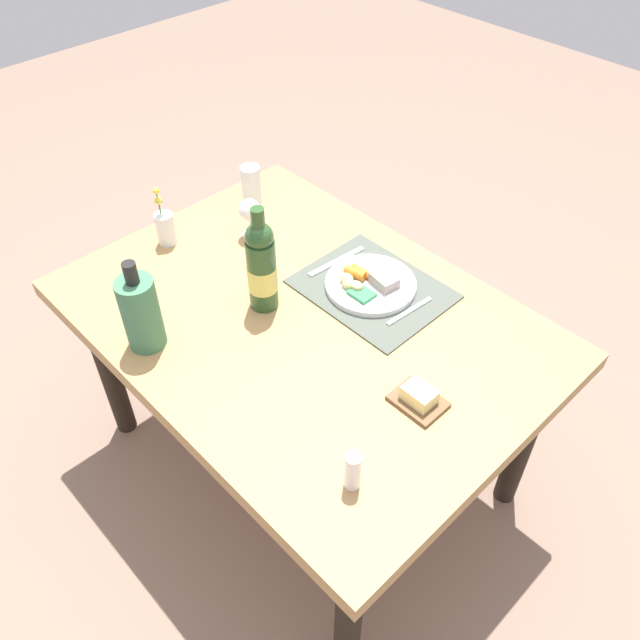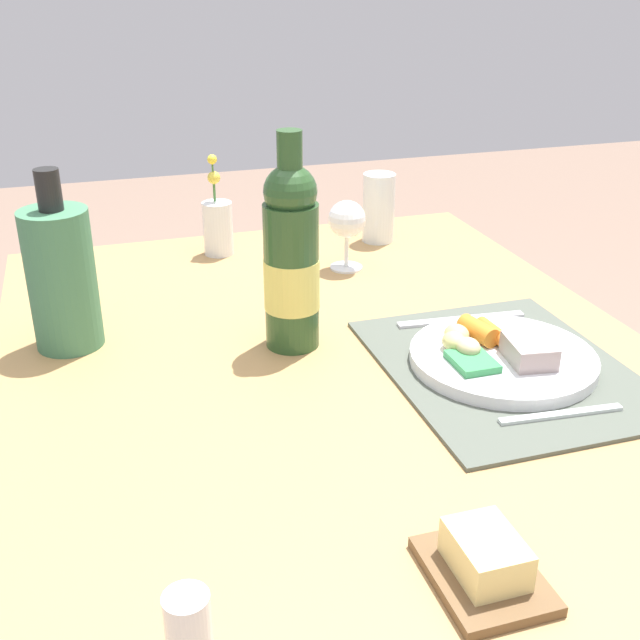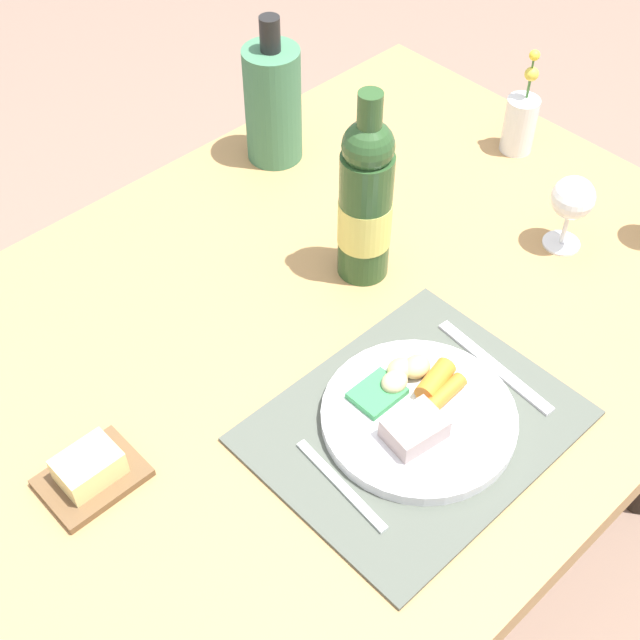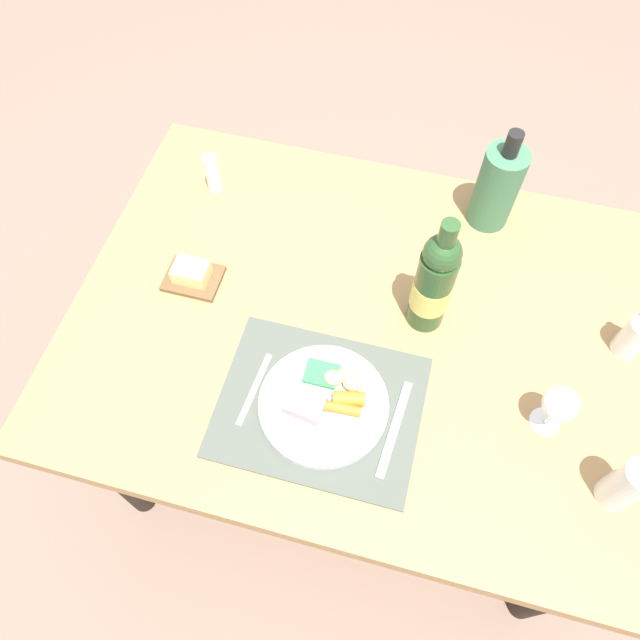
% 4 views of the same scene
% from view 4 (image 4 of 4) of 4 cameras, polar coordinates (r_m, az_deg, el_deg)
% --- Properties ---
extents(ground_plane, '(8.00, 8.00, 0.00)m').
position_cam_4_polar(ground_plane, '(2.00, 3.28, -10.40)').
color(ground_plane, '#826858').
extents(dining_table, '(1.35, 0.98, 0.70)m').
position_cam_4_polar(dining_table, '(1.43, 4.51, -1.90)').
color(dining_table, '#A9804D').
rests_on(dining_table, ground_plane).
extents(placemat, '(0.42, 0.34, 0.01)m').
position_cam_4_polar(placemat, '(1.26, -0.03, -8.18)').
color(placemat, '#4D544A').
rests_on(placemat, dining_table).
extents(dinner_plate, '(0.27, 0.27, 0.05)m').
position_cam_4_polar(dinner_plate, '(1.25, 0.45, -7.80)').
color(dinner_plate, silver).
rests_on(dinner_plate, placemat).
extents(fork, '(0.03, 0.17, 0.00)m').
position_cam_4_polar(fork, '(1.28, -6.25, -6.54)').
color(fork, silver).
rests_on(fork, placemat).
extents(knife, '(0.03, 0.22, 0.00)m').
position_cam_4_polar(knife, '(1.25, 7.09, -10.20)').
color(knife, silver).
rests_on(knife, placemat).
extents(salt_shaker, '(0.04, 0.04, 0.11)m').
position_cam_4_polar(salt_shaker, '(1.58, -10.17, 13.54)').
color(salt_shaker, white).
rests_on(salt_shaker, dining_table).
extents(cooler_bottle, '(0.10, 0.10, 0.27)m').
position_cam_4_polar(cooler_bottle, '(1.50, 16.50, 12.06)').
color(cooler_bottle, '#3F7552').
rests_on(cooler_bottle, dining_table).
extents(flower_vase, '(0.06, 0.06, 0.20)m').
position_cam_4_polar(flower_vase, '(1.43, 27.81, -1.32)').
color(flower_vase, silver).
rests_on(flower_vase, dining_table).
extents(water_tumbler, '(0.07, 0.07, 0.14)m').
position_cam_4_polar(water_tumbler, '(1.28, 27.00, -13.92)').
color(water_tumbler, silver).
rests_on(water_tumbler, dining_table).
extents(butter_dish, '(0.13, 0.10, 0.05)m').
position_cam_4_polar(butter_dish, '(1.43, -12.06, 4.21)').
color(butter_dish, brown).
rests_on(butter_dish, dining_table).
extents(wine_glass, '(0.07, 0.07, 0.13)m').
position_cam_4_polar(wine_glass, '(1.25, 21.83, -7.49)').
color(wine_glass, white).
rests_on(wine_glass, dining_table).
extents(wine_bottle, '(0.08, 0.08, 0.33)m').
position_cam_4_polar(wine_bottle, '(1.26, 10.78, 3.51)').
color(wine_bottle, '#294C25').
rests_on(wine_bottle, dining_table).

